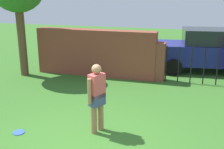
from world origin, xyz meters
name	(u,v)px	position (x,y,z in m)	size (l,w,h in m)	color
ground_plane	(86,143)	(0.00, 0.00, 0.00)	(40.00, 40.00, 0.00)	#336623
brick_wall	(95,53)	(-1.50, 4.94, 0.89)	(4.66, 0.50, 1.77)	brown
person	(97,95)	(0.07, 0.58, 0.90)	(0.35, 0.49, 1.62)	#9E704C
fence_gate	(198,64)	(2.29, 4.94, 0.70)	(3.16, 0.44, 1.40)	brown
car	(208,50)	(2.67, 6.78, 0.86)	(4.38, 2.33, 1.72)	navy
frisbee_blue	(19,132)	(-1.66, -0.01, 0.01)	(0.27, 0.27, 0.02)	blue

